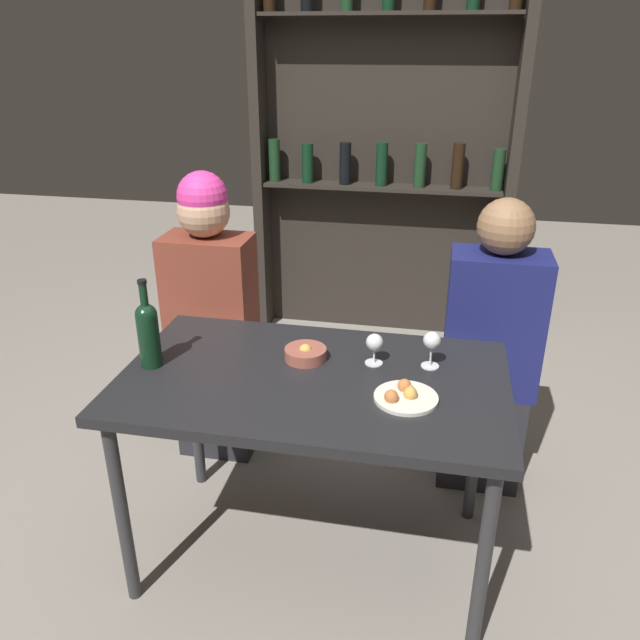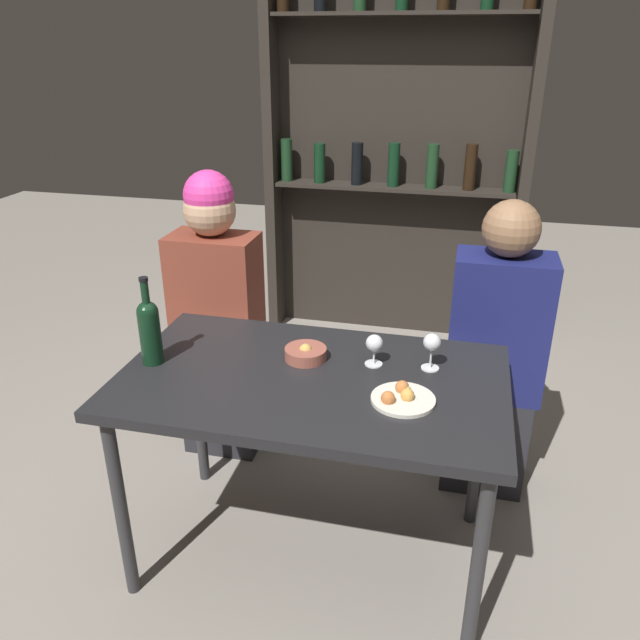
{
  "view_description": "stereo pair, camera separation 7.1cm",
  "coord_description": "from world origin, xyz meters",
  "px_view_note": "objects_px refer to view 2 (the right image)",
  "views": [
    {
      "loc": [
        0.37,
        -1.73,
        1.75
      ],
      "look_at": [
        0.0,
        0.11,
        0.9
      ],
      "focal_mm": 35.0,
      "sensor_mm": 36.0,
      "label": 1
    },
    {
      "loc": [
        0.44,
        -1.71,
        1.75
      ],
      "look_at": [
        0.0,
        0.11,
        0.9
      ],
      "focal_mm": 35.0,
      "sensor_mm": 36.0,
      "label": 2
    }
  ],
  "objects_px": {
    "wine_glass_1": "(374,345)",
    "seated_person_left": "(218,320)",
    "wine_glass_0": "(432,344)",
    "snack_bowl": "(306,353)",
    "food_plate_0": "(402,397)",
    "wine_bottle": "(149,328)",
    "seated_person_right": "(494,361)"
  },
  "relations": [
    {
      "from": "wine_glass_1",
      "to": "seated_person_left",
      "type": "xyz_separation_m",
      "value": [
        -0.75,
        0.45,
        -0.19
      ]
    },
    {
      "from": "wine_glass_0",
      "to": "snack_bowl",
      "type": "xyz_separation_m",
      "value": [
        -0.42,
        -0.03,
        -0.07
      ]
    },
    {
      "from": "food_plate_0",
      "to": "seated_person_left",
      "type": "height_order",
      "value": "seated_person_left"
    },
    {
      "from": "seated_person_left",
      "to": "wine_glass_0",
      "type": "bearing_deg",
      "value": -24.86
    },
    {
      "from": "wine_glass_0",
      "to": "wine_bottle",
      "type": "bearing_deg",
      "value": -169.33
    },
    {
      "from": "snack_bowl",
      "to": "wine_bottle",
      "type": "bearing_deg",
      "value": -163.89
    },
    {
      "from": "wine_glass_0",
      "to": "seated_person_right",
      "type": "height_order",
      "value": "seated_person_right"
    },
    {
      "from": "wine_glass_0",
      "to": "food_plate_0",
      "type": "relative_size",
      "value": 0.65
    },
    {
      "from": "wine_glass_0",
      "to": "seated_person_right",
      "type": "xyz_separation_m",
      "value": [
        0.23,
        0.43,
        -0.26
      ]
    },
    {
      "from": "wine_bottle",
      "to": "food_plate_0",
      "type": "height_order",
      "value": "wine_bottle"
    },
    {
      "from": "seated_person_right",
      "to": "seated_person_left",
      "type": "bearing_deg",
      "value": 180.0
    },
    {
      "from": "wine_bottle",
      "to": "seated_person_left",
      "type": "height_order",
      "value": "seated_person_left"
    },
    {
      "from": "wine_glass_1",
      "to": "seated_person_right",
      "type": "relative_size",
      "value": 0.09
    },
    {
      "from": "wine_glass_1",
      "to": "food_plate_0",
      "type": "xyz_separation_m",
      "value": [
        0.12,
        -0.21,
        -0.06
      ]
    },
    {
      "from": "wine_glass_1",
      "to": "seated_person_right",
      "type": "bearing_deg",
      "value": 46.98
    },
    {
      "from": "wine_glass_1",
      "to": "seated_person_left",
      "type": "bearing_deg",
      "value": 149.06
    },
    {
      "from": "food_plate_0",
      "to": "seated_person_right",
      "type": "height_order",
      "value": "seated_person_right"
    },
    {
      "from": "seated_person_right",
      "to": "food_plate_0",
      "type": "bearing_deg",
      "value": -114.53
    },
    {
      "from": "wine_glass_1",
      "to": "seated_person_left",
      "type": "distance_m",
      "value": 0.89
    },
    {
      "from": "wine_glass_1",
      "to": "food_plate_0",
      "type": "relative_size",
      "value": 0.56
    },
    {
      "from": "wine_glass_1",
      "to": "snack_bowl",
      "type": "xyz_separation_m",
      "value": [
        -0.23,
        -0.01,
        -0.05
      ]
    },
    {
      "from": "wine_glass_0",
      "to": "seated_person_left",
      "type": "bearing_deg",
      "value": 155.14
    },
    {
      "from": "snack_bowl",
      "to": "wine_glass_0",
      "type": "bearing_deg",
      "value": 3.98
    },
    {
      "from": "wine_glass_0",
      "to": "snack_bowl",
      "type": "relative_size",
      "value": 0.89
    },
    {
      "from": "wine_glass_0",
      "to": "wine_glass_1",
      "type": "relative_size",
      "value": 1.17
    },
    {
      "from": "wine_bottle",
      "to": "food_plate_0",
      "type": "distance_m",
      "value": 0.85
    },
    {
      "from": "wine_bottle",
      "to": "wine_glass_0",
      "type": "xyz_separation_m",
      "value": [
        0.91,
        0.17,
        -0.04
      ]
    },
    {
      "from": "seated_person_left",
      "to": "seated_person_right",
      "type": "xyz_separation_m",
      "value": [
        1.17,
        0.0,
        -0.05
      ]
    },
    {
      "from": "seated_person_left",
      "to": "seated_person_right",
      "type": "relative_size",
      "value": 1.04
    },
    {
      "from": "wine_glass_0",
      "to": "wine_glass_1",
      "type": "distance_m",
      "value": 0.19
    },
    {
      "from": "snack_bowl",
      "to": "seated_person_right",
      "type": "bearing_deg",
      "value": 35.39
    },
    {
      "from": "wine_bottle",
      "to": "seated_person_left",
      "type": "bearing_deg",
      "value": 91.96
    }
  ]
}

